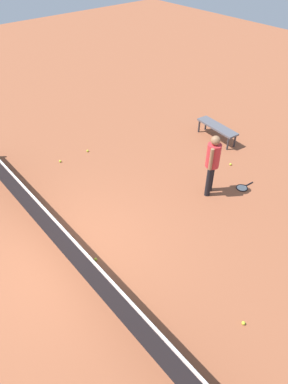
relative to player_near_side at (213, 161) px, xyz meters
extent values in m
plane|color=#9E5638|center=(0.51, 4.00, -1.01)|extent=(40.00, 40.00, 0.00)
cube|color=black|center=(0.51, 4.00, -0.55)|extent=(10.00, 0.02, 0.91)
cube|color=white|center=(0.51, 4.00, -0.07)|extent=(10.00, 0.04, 0.06)
cylinder|color=black|center=(0.05, -0.10, -0.58)|extent=(0.19, 0.19, 0.85)
cylinder|color=black|center=(-0.05, 0.10, -0.58)|extent=(0.19, 0.19, 0.85)
cylinder|color=red|center=(0.00, 0.00, 0.15)|extent=(0.46, 0.46, 0.62)
cylinder|color=#9E704C|center=(0.10, -0.19, 0.17)|extent=(0.12, 0.12, 0.58)
cylinder|color=#9E704C|center=(-0.10, 0.19, 0.17)|extent=(0.12, 0.12, 0.58)
sphere|color=#9E704C|center=(0.00, 0.00, 0.58)|extent=(0.31, 0.31, 0.23)
torus|color=black|center=(-0.47, -0.84, -1.00)|extent=(0.34, 0.34, 0.02)
cylinder|color=silver|center=(-0.47, -0.84, -1.00)|extent=(0.29, 0.29, 0.00)
cylinder|color=black|center=(-0.49, -1.12, -0.99)|extent=(0.05, 0.28, 0.03)
sphere|color=#C6E033|center=(3.78, 2.28, -0.98)|extent=(0.07, 0.07, 0.07)
sphere|color=#C6E033|center=(-2.95, 2.35, -0.98)|extent=(0.07, 0.07, 0.07)
sphere|color=#C6E033|center=(3.74, 1.35, -0.98)|extent=(0.07, 0.07, 0.07)
sphere|color=#C6E033|center=(0.42, -1.46, -0.98)|extent=(0.07, 0.07, 0.07)
sphere|color=#C6E033|center=(0.00, 3.57, -0.98)|extent=(0.07, 0.07, 0.07)
cube|color=#595960|center=(1.70, -2.27, -0.56)|extent=(1.53, 0.55, 0.06)
cylinder|color=#333338|center=(1.02, -2.35, -0.80)|extent=(0.07, 0.07, 0.42)
cylinder|color=#333338|center=(2.35, -2.49, -0.80)|extent=(0.07, 0.07, 0.42)
cylinder|color=#333338|center=(1.05, -2.06, -0.80)|extent=(0.07, 0.07, 0.42)
cylinder|color=#333338|center=(2.38, -2.19, -0.80)|extent=(0.07, 0.07, 0.42)
camera|label=1|loc=(-4.37, 5.89, 4.81)|focal=32.49mm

